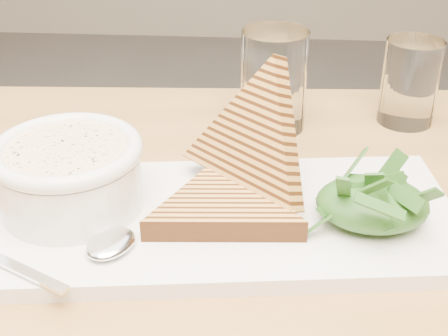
# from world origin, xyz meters

# --- Properties ---
(table_top) EXTENTS (1.19, 0.83, 0.04)m
(table_top) POSITION_xyz_m (-0.07, 0.15, 0.74)
(table_top) COLOR #9F6F39
(table_top) RESTS_ON ground
(platter) EXTENTS (0.44, 0.24, 0.02)m
(platter) POSITION_xyz_m (-0.15, 0.21, 0.76)
(platter) COLOR white
(platter) RESTS_ON table_top
(soup_bowl) EXTENTS (0.13, 0.13, 0.05)m
(soup_bowl) POSITION_xyz_m (-0.28, 0.21, 0.80)
(soup_bowl) COLOR white
(soup_bowl) RESTS_ON platter
(soup) EXTENTS (0.11, 0.11, 0.01)m
(soup) POSITION_xyz_m (-0.28, 0.21, 0.83)
(soup) COLOR beige
(soup) RESTS_ON soup_bowl
(bowl_rim) EXTENTS (0.13, 0.13, 0.01)m
(bowl_rim) POSITION_xyz_m (-0.28, 0.21, 0.83)
(bowl_rim) COLOR white
(bowl_rim) RESTS_ON soup_bowl
(sandwich_flat) EXTENTS (0.17, 0.17, 0.02)m
(sandwich_flat) POSITION_xyz_m (-0.15, 0.21, 0.78)
(sandwich_flat) COLOR #B37F3A
(sandwich_flat) RESTS_ON platter
(sandwich_lean) EXTENTS (0.22, 0.22, 0.18)m
(sandwich_lean) POSITION_xyz_m (-0.12, 0.25, 0.82)
(sandwich_lean) COLOR #B37F3A
(sandwich_lean) RESTS_ON sandwich_flat
(salad_base) EXTENTS (0.10, 0.08, 0.04)m
(salad_base) POSITION_xyz_m (-0.02, 0.20, 0.79)
(salad_base) COLOR #143C0E
(salad_base) RESTS_ON platter
(arugula_pile) EXTENTS (0.11, 0.10, 0.05)m
(arugula_pile) POSITION_xyz_m (-0.02, 0.20, 0.80)
(arugula_pile) COLOR #316224
(arugula_pile) RESTS_ON platter
(spoon_bowl) EXTENTS (0.05, 0.06, 0.01)m
(spoon_bowl) POSITION_xyz_m (-0.24, 0.15, 0.78)
(spoon_bowl) COLOR silver
(spoon_bowl) RESTS_ON platter
(spoon_handle) EXTENTS (0.11, 0.06, 0.00)m
(spoon_handle) POSITION_xyz_m (-0.31, 0.12, 0.77)
(spoon_handle) COLOR silver
(spoon_handle) RESTS_ON platter
(glass_near) EXTENTS (0.08, 0.08, 0.12)m
(glass_near) POSITION_xyz_m (-0.10, 0.42, 0.81)
(glass_near) COLOR white
(glass_near) RESTS_ON table_top
(glass_far) EXTENTS (0.07, 0.07, 0.10)m
(glass_far) POSITION_xyz_m (0.05, 0.44, 0.81)
(glass_far) COLOR white
(glass_far) RESTS_ON table_top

